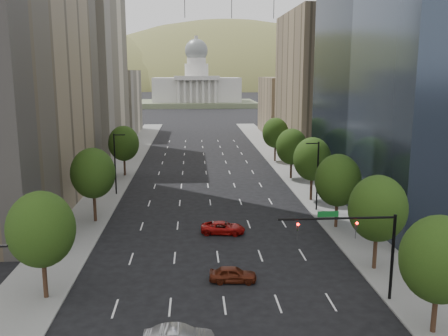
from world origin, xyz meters
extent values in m
cube|color=slate|center=(-15.50, 60.00, 0.07)|extent=(6.00, 200.00, 0.15)
cube|color=slate|center=(15.50, 60.00, 0.07)|extent=(6.00, 200.00, 0.15)
cube|color=beige|center=(-25.00, 103.00, 17.50)|extent=(14.00, 30.00, 35.00)
cube|color=beige|center=(-25.00, 136.00, 9.00)|extent=(14.00, 26.00, 18.00)
cube|color=#8C7759|center=(25.00, 100.00, 15.00)|extent=(14.00, 30.00, 30.00)
cube|color=#8C7759|center=(25.00, 133.00, 8.00)|extent=(14.00, 26.00, 16.00)
cylinder|color=#382316|center=(14.00, 25.00, 1.88)|extent=(0.36, 0.36, 3.75)
ellipsoid|color=black|center=(14.00, 25.00, 5.40)|extent=(5.20, 5.20, 5.98)
cylinder|color=#382316|center=(14.00, 36.00, 2.00)|extent=(0.36, 0.36, 4.00)
ellipsoid|color=black|center=(14.00, 36.00, 5.76)|extent=(5.20, 5.20, 5.98)
cylinder|color=#382316|center=(14.00, 48.00, 1.95)|extent=(0.36, 0.36, 3.90)
ellipsoid|color=black|center=(14.00, 48.00, 5.62)|extent=(5.20, 5.20, 5.98)
cylinder|color=#382316|center=(14.00, 60.00, 2.05)|extent=(0.36, 0.36, 4.10)
ellipsoid|color=black|center=(14.00, 60.00, 5.90)|extent=(5.20, 5.20, 5.98)
cylinder|color=#382316|center=(14.00, 74.00, 1.90)|extent=(0.36, 0.36, 3.80)
ellipsoid|color=black|center=(14.00, 74.00, 5.47)|extent=(5.20, 5.20, 5.98)
cylinder|color=#382316|center=(14.00, 90.00, 2.00)|extent=(0.36, 0.36, 4.00)
ellipsoid|color=black|center=(14.00, 90.00, 5.76)|extent=(5.20, 5.20, 5.98)
cylinder|color=#382316|center=(-14.00, 32.00, 2.00)|extent=(0.36, 0.36, 4.00)
ellipsoid|color=black|center=(-14.00, 32.00, 5.76)|extent=(5.20, 5.20, 5.98)
cylinder|color=#382316|center=(-14.00, 52.00, 2.08)|extent=(0.36, 0.36, 4.15)
ellipsoid|color=black|center=(-14.00, 52.00, 5.98)|extent=(5.20, 5.20, 5.98)
cylinder|color=#382316|center=(-14.00, 78.00, 1.98)|extent=(0.36, 0.36, 3.95)
ellipsoid|color=black|center=(-14.00, 78.00, 5.69)|extent=(5.20, 5.20, 5.98)
cylinder|color=black|center=(13.50, 55.00, 4.50)|extent=(0.20, 0.20, 9.00)
cylinder|color=black|center=(12.70, 55.00, 8.80)|extent=(1.60, 0.14, 0.14)
cylinder|color=black|center=(-13.50, 65.00, 4.50)|extent=(0.20, 0.20, 9.00)
cylinder|color=black|center=(-12.70, 65.00, 8.80)|extent=(1.60, 0.14, 0.14)
cylinder|color=black|center=(13.00, 30.00, 3.50)|extent=(0.24, 0.24, 7.00)
cylinder|color=black|center=(8.50, 30.00, 6.80)|extent=(9.00, 0.18, 0.18)
imported|color=black|center=(10.00, 30.00, 6.25)|extent=(0.18, 0.22, 1.10)
imported|color=black|center=(5.50, 30.00, 6.25)|extent=(0.18, 0.22, 1.10)
sphere|color=#FF0C07|center=(10.00, 29.82, 6.45)|extent=(0.20, 0.20, 0.20)
sphere|color=#FF0C07|center=(5.50, 29.82, 6.45)|extent=(0.20, 0.20, 0.20)
cube|color=#0C591E|center=(7.80, 30.00, 7.15)|extent=(1.60, 0.06, 0.45)
cube|color=#596647|center=(0.00, 250.00, 1.25)|extent=(60.00, 40.00, 2.50)
cube|color=silver|center=(0.00, 250.00, 8.50)|extent=(44.00, 26.00, 12.00)
cube|color=silver|center=(0.00, 236.00, 14.50)|extent=(22.00, 4.00, 2.00)
cylinder|color=silver|center=(0.00, 250.00, 18.00)|extent=(12.00, 12.00, 7.00)
cylinder|color=silver|center=(0.00, 250.00, 23.00)|extent=(9.60, 9.60, 3.00)
sphere|color=slate|center=(0.00, 250.00, 28.10)|extent=(11.60, 11.60, 11.60)
cylinder|color=silver|center=(0.00, 250.00, 33.95)|extent=(1.80, 1.80, 2.50)
ellipsoid|color=olive|center=(-140.00, 560.00, -33.25)|extent=(380.00, 342.00, 190.00)
ellipsoid|color=olive|center=(40.00, 600.00, -42.00)|extent=(440.00, 396.00, 240.00)
ellipsoid|color=olive|center=(210.00, 640.00, -35.00)|extent=(360.00, 324.00, 200.00)
cylinder|color=black|center=(-10.00, 590.00, 90.00)|extent=(0.80, 0.80, 22.00)
cylinder|color=black|center=(45.00, 590.00, 90.00)|extent=(0.80, 0.80, 22.00)
cylinder|color=black|center=(95.00, 590.00, 90.00)|extent=(0.80, 0.80, 22.00)
imported|color=#501B0D|center=(1.00, 34.20, 0.69)|extent=(4.15, 1.95, 1.37)
imported|color=#990D0B|center=(0.94, 46.84, 0.68)|extent=(5.12, 2.86, 1.35)
camera|label=1|loc=(-2.26, -4.53, 17.67)|focal=39.01mm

